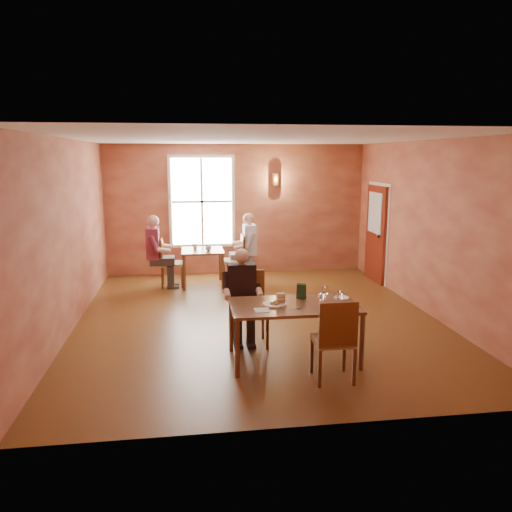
{
  "coord_description": "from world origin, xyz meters",
  "views": [
    {
      "loc": [
        -1.15,
        -8.05,
        2.72
      ],
      "look_at": [
        0.0,
        0.2,
        1.05
      ],
      "focal_mm": 35.0,
      "sensor_mm": 36.0,
      "label": 1
    }
  ],
  "objects": [
    {
      "name": "chair_diner_main",
      "position": [
        -0.27,
        -1.17,
        0.54
      ],
      "size": [
        0.47,
        0.47,
        1.07
      ],
      "primitive_type": null,
      "rotation": [
        0.0,
        0.0,
        3.14
      ],
      "color": "brown",
      "rests_on": "ground"
    },
    {
      "name": "wall_left",
      "position": [
        -3.0,
        0.0,
        1.5
      ],
      "size": [
        0.04,
        7.0,
        3.0
      ],
      "primitive_type": "cube",
      "color": "brown",
      "rests_on": "ground"
    },
    {
      "name": "cup_a",
      "position": [
        -0.72,
        2.28,
        0.82
      ],
      "size": [
        0.16,
        0.16,
        0.1
      ],
      "primitive_type": "imported",
      "rotation": [
        0.0,
        0.0,
        -0.24
      ],
      "color": "white",
      "rests_on": "second_table"
    },
    {
      "name": "wall_sconce",
      "position": [
        0.9,
        3.4,
        2.2
      ],
      "size": [
        0.16,
        0.16,
        0.28
      ],
      "primitive_type": "cylinder",
      "color": "brown",
      "rests_on": "wall_back"
    },
    {
      "name": "chair_diner_maroon",
      "position": [
        -1.49,
        2.4,
        0.51
      ],
      "size": [
        0.45,
        0.45,
        1.02
      ],
      "primitive_type": null,
      "rotation": [
        0.0,
        0.0,
        -1.57
      ],
      "color": "brown",
      "rests_on": "ground"
    },
    {
      "name": "door",
      "position": [
        2.94,
        2.3,
        1.05
      ],
      "size": [
        0.12,
        1.04,
        2.1
      ],
      "primitive_type": "cube",
      "color": "maroon",
      "rests_on": "ground"
    },
    {
      "name": "ceiling",
      "position": [
        0.0,
        0.0,
        3.0
      ],
      "size": [
        6.0,
        7.0,
        0.04
      ],
      "primitive_type": "cube",
      "color": "white",
      "rests_on": "wall_back"
    },
    {
      "name": "diner_main",
      "position": [
        -0.27,
        -1.2,
        0.67
      ],
      "size": [
        0.54,
        0.54,
        1.34
      ],
      "primitive_type": null,
      "rotation": [
        0.0,
        0.0,
        3.14
      ],
      "color": "#3B291E",
      "rests_on": "ground"
    },
    {
      "name": "second_table",
      "position": [
        -0.84,
        2.4,
        0.39
      ],
      "size": [
        0.87,
        0.87,
        0.77
      ],
      "primitive_type": null,
      "color": "brown",
      "rests_on": "ground"
    },
    {
      "name": "diner_white",
      "position": [
        -0.16,
        2.4,
        0.74
      ],
      "size": [
        0.59,
        0.59,
        1.48
      ],
      "primitive_type": null,
      "rotation": [
        0.0,
        0.0,
        1.57
      ],
      "color": "silver",
      "rests_on": "ground"
    },
    {
      "name": "wall_right",
      "position": [
        3.0,
        0.0,
        1.5
      ],
      "size": [
        0.04,
        7.0,
        3.0
      ],
      "primitive_type": "cube",
      "color": "brown",
      "rests_on": "ground"
    },
    {
      "name": "goblet_a",
      "position": [
        0.69,
        -1.69,
        0.89
      ],
      "size": [
        0.1,
        0.1,
        0.21
      ],
      "primitive_type": null,
      "rotation": [
        0.0,
        0.0,
        -0.31
      ],
      "color": "white",
      "rests_on": "main_table"
    },
    {
      "name": "chair_empty",
      "position": [
        0.58,
        -2.46,
        0.53
      ],
      "size": [
        0.47,
        0.47,
        1.05
      ],
      "primitive_type": null,
      "rotation": [
        0.0,
        0.0,
        -0.02
      ],
      "color": "#3E2010",
      "rests_on": "ground"
    },
    {
      "name": "wall_back",
      "position": [
        0.0,
        3.5,
        1.5
      ],
      "size": [
        6.0,
        0.04,
        3.0
      ],
      "primitive_type": "cube",
      "color": "brown",
      "rests_on": "ground"
    },
    {
      "name": "cup_b",
      "position": [
        -1.0,
        2.5,
        0.83
      ],
      "size": [
        0.15,
        0.15,
        0.11
      ],
      "primitive_type": "imported",
      "rotation": [
        0.0,
        0.0,
        -0.32
      ],
      "color": "white",
      "rests_on": "second_table"
    },
    {
      "name": "knife",
      "position": [
        0.17,
        -2.04,
        0.79
      ],
      "size": [
        0.21,
        0.04,
        0.0
      ],
      "primitive_type": "cube",
      "rotation": [
        0.0,
        0.0,
        0.1
      ],
      "color": "silver",
      "rests_on": "main_table"
    },
    {
      "name": "ground",
      "position": [
        0.0,
        0.0,
        0.0
      ],
      "size": [
        6.0,
        7.0,
        0.01
      ],
      "primitive_type": "cube",
      "color": "brown",
      "rests_on": "ground"
    },
    {
      "name": "window",
      "position": [
        -0.8,
        3.45,
        1.7
      ],
      "size": [
        1.36,
        0.1,
        1.96
      ],
      "primitive_type": "cube",
      "color": "white",
      "rests_on": "wall_back"
    },
    {
      "name": "diner_maroon",
      "position": [
        -1.52,
        2.4,
        0.74
      ],
      "size": [
        0.59,
        0.59,
        1.49
      ],
      "primitive_type": null,
      "rotation": [
        0.0,
        0.0,
        -1.57
      ],
      "color": "maroon",
      "rests_on": "ground"
    },
    {
      "name": "napkin",
      "position": [
        -0.23,
        -2.03,
        0.79
      ],
      "size": [
        0.19,
        0.19,
        0.01
      ],
      "primitive_type": "cube",
      "rotation": [
        0.0,
        0.0,
        -0.01
      ],
      "color": "white",
      "rests_on": "main_table"
    },
    {
      "name": "side_plate",
      "position": [
        0.94,
        -1.63,
        0.8
      ],
      "size": [
        0.24,
        0.24,
        0.02
      ],
      "primitive_type": "cylinder",
      "rotation": [
        0.0,
        0.0,
        0.18
      ],
      "color": "silver",
      "rests_on": "main_table"
    },
    {
      "name": "chair_diner_white",
      "position": [
        -0.19,
        2.4,
        0.54
      ],
      "size": [
        0.48,
        0.48,
        1.08
      ],
      "primitive_type": null,
      "rotation": [
        0.0,
        0.0,
        1.57
      ],
      "color": "brown",
      "rests_on": "ground"
    },
    {
      "name": "wall_front",
      "position": [
        0.0,
        -3.5,
        1.5
      ],
      "size": [
        6.0,
        0.04,
        3.0
      ],
      "primitive_type": "cube",
      "color": "brown",
      "rests_on": "ground"
    },
    {
      "name": "sandwich",
      "position": [
        0.06,
        -1.77,
        0.85
      ],
      "size": [
        0.11,
        0.1,
        0.13
      ],
      "primitive_type": "cube",
      "rotation": [
        0.0,
        0.0,
        0.05
      ],
      "color": "#AE8648",
      "rests_on": "main_table"
    },
    {
      "name": "main_table",
      "position": [
        0.23,
        -1.82,
        0.39
      ],
      "size": [
        1.68,
        0.95,
        0.79
      ],
      "primitive_type": null,
      "color": "brown",
      "rests_on": "ground"
    },
    {
      "name": "goblet_c",
      "position": [
        0.56,
        -1.97,
        0.89
      ],
      "size": [
        0.09,
        0.09,
        0.2
      ],
      "primitive_type": null,
      "rotation": [
        0.0,
        0.0,
        -0.12
      ],
      "color": "white",
      "rests_on": "main_table"
    },
    {
      "name": "plate_food",
      "position": [
        -0.03,
        -1.82,
        0.81
      ],
      "size": [
        0.4,
        0.4,
        0.04
      ],
      "primitive_type": "cylinder",
      "rotation": [
        0.0,
        0.0,
        -0.32
      ],
      "color": "silver",
      "rests_on": "main_table"
    },
    {
      "name": "goblet_b",
      "position": [
        0.82,
        -1.93,
        0.89
      ],
      "size": [
        0.1,
        0.1,
        0.2
      ],
      "primitive_type": null,
      "rotation": [
        0.0,
        0.0,
        0.38
      ],
      "color": "white",
      "rests_on": "main_table"
    },
    {
      "name": "menu_stand",
      "position": [
        0.38,
        -1.58,
        0.9
      ],
      "size": [
        0.14,
        0.11,
        0.22
      ],
      "primitive_type": "cube",
      "rotation": [
        0.0,
        0.0,
        -0.36
      ],
      "color": "#1E3F26",
      "rests_on": "main_table"
    }
  ]
}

